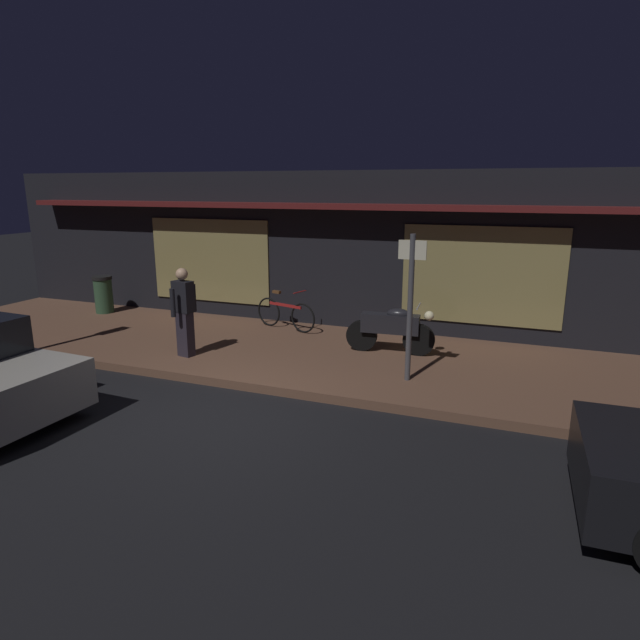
{
  "coord_description": "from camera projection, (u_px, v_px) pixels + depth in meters",
  "views": [
    {
      "loc": [
        4.03,
        -6.28,
        3.27
      ],
      "look_at": [
        0.69,
        2.4,
        0.95
      ],
      "focal_mm": 30.21,
      "sensor_mm": 36.0,
      "label": 1
    }
  ],
  "objects": [
    {
      "name": "motorcycle",
      "position": [
        392.0,
        328.0,
        10.24
      ],
      "size": [
        1.7,
        0.55,
        0.97
      ],
      "color": "black",
      "rests_on": "sidewalk_slab"
    },
    {
      "name": "bicycle_parked",
      "position": [
        285.0,
        314.0,
        11.99
      ],
      "size": [
        1.61,
        0.57,
        0.91
      ],
      "color": "black",
      "rests_on": "sidewalk_slab"
    },
    {
      "name": "sidewalk_slab",
      "position": [
        298.0,
        353.0,
        10.58
      ],
      "size": [
        18.0,
        4.0,
        0.15
      ],
      "primitive_type": "cube",
      "color": "brown",
      "rests_on": "ground_plane"
    },
    {
      "name": "person_photographer",
      "position": [
        184.0,
        310.0,
        9.98
      ],
      "size": [
        0.42,
        0.62,
        1.67
      ],
      "color": "#28232D",
      "rests_on": "sidewalk_slab"
    },
    {
      "name": "ground_plane",
      "position": [
        218.0,
        416.0,
        7.88
      ],
      "size": [
        60.0,
        60.0,
        0.0
      ],
      "primitive_type": "plane",
      "color": "black"
    },
    {
      "name": "trash_bin",
      "position": [
        103.0,
        294.0,
        13.56
      ],
      "size": [
        0.48,
        0.48,
        0.93
      ],
      "color": "#2D4C33",
      "rests_on": "sidewalk_slab"
    },
    {
      "name": "storefront_building",
      "position": [
        352.0,
        247.0,
        13.23
      ],
      "size": [
        18.0,
        3.3,
        3.6
      ],
      "color": "black",
      "rests_on": "ground_plane"
    },
    {
      "name": "sign_post",
      "position": [
        410.0,
        299.0,
        8.59
      ],
      "size": [
        0.44,
        0.09,
        2.4
      ],
      "color": "#47474C",
      "rests_on": "sidewalk_slab"
    }
  ]
}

